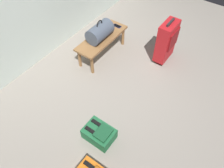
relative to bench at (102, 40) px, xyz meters
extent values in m
plane|color=gray|center=(-0.47, -0.76, -0.32)|extent=(6.60, 6.60, 0.00)
cube|color=olive|center=(0.00, 0.00, 0.04)|extent=(1.00, 0.36, 0.04)
cylinder|color=olive|center=(-0.44, -0.13, -0.15)|extent=(0.05, 0.05, 0.34)
cylinder|color=olive|center=(0.44, -0.13, -0.15)|extent=(0.05, 0.05, 0.34)
cylinder|color=olive|center=(-0.44, 0.13, -0.15)|extent=(0.05, 0.05, 0.34)
cylinder|color=olive|center=(0.44, 0.13, -0.15)|extent=(0.05, 0.05, 0.34)
cylinder|color=#475160|center=(-0.05, 0.00, 0.19)|extent=(0.44, 0.26, 0.26)
torus|color=black|center=(-0.05, 0.00, 0.33)|extent=(0.14, 0.02, 0.14)
cube|color=#191E4C|center=(0.39, -0.03, 0.06)|extent=(0.07, 0.14, 0.01)
cube|color=black|center=(0.39, -0.03, 0.07)|extent=(0.06, 0.13, 0.00)
cube|color=red|center=(0.51, -0.91, 0.06)|extent=(0.39, 0.20, 0.66)
cube|color=maroon|center=(0.51, -1.02, 0.14)|extent=(0.31, 0.02, 0.30)
cube|color=#262628|center=(0.51, -0.91, 0.41)|extent=(0.22, 0.03, 0.04)
cylinder|color=black|center=(0.38, -0.84, -0.29)|extent=(0.02, 0.05, 0.05)
cylinder|color=black|center=(0.65, -0.84, -0.29)|extent=(0.02, 0.05, 0.05)
cube|color=#1E6038|center=(-1.29, -0.93, -0.23)|extent=(0.28, 0.38, 0.17)
cube|color=#184D2C|center=(-1.29, -0.99, -0.13)|extent=(0.21, 0.17, 0.04)
cube|color=black|center=(-1.36, -0.86, -0.14)|extent=(0.04, 0.19, 0.02)
cube|color=black|center=(-1.23, -0.86, -0.14)|extent=(0.04, 0.19, 0.02)
cube|color=black|center=(-1.70, -1.13, -0.14)|extent=(0.04, 0.19, 0.02)
camera|label=1|loc=(-2.29, -1.83, 2.32)|focal=35.54mm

